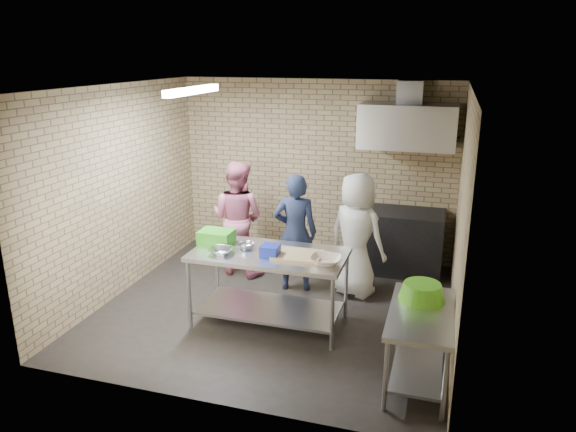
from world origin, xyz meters
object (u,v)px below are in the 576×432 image
Objects in this scene: side_counter at (419,346)px; green_basin at (422,292)px; woman_white at (356,235)px; prep_table at (269,288)px; bottle_red at (412,130)px; woman_pink at (238,218)px; green_crate at (216,237)px; blue_tub at (270,251)px; man_navy at (295,233)px; stove at (400,241)px.

side_counter is 2.61× the size of green_basin.
green_basin is at bearing 143.77° from woman_white.
woman_white is at bearing 52.79° from prep_table.
bottle_red is 2.74m from woman_pink.
green_crate reaches higher than blue_tub.
woman_pink reaches higher than woman_white.
man_navy is at bearing 28.61° from woman_white.
woman_pink is at bearing -32.18° from man_navy.
prep_table is at bearing -9.73° from green_crate.
green_crate is at bearing 109.10° from woman_pink.
stove is at bearing 43.73° from green_crate.
bottle_red is at bearing 46.41° from green_crate.
bottle_red reaches higher than man_navy.
side_counter is 6.67× the size of bottle_red.
green_basin reaches higher than side_counter.
blue_tub reaches higher than green_basin.
stove is 6.12× the size of blue_tub.
stove is (1.30, 2.04, 0.01)m from prep_table.
green_basin is 3.20m from woman_pink.
woman_pink reaches higher than man_navy.
blue_tub is at bearing -118.73° from bottle_red.
green_crate is 0.25× the size of man_navy.
prep_table is at bearing 133.57° from woman_pink.
man_navy reaches higher than side_counter.
woman_white reaches higher than stove.
side_counter is at bearing -22.18° from prep_table.
bottle_red is at bearing 59.28° from prep_table.
woman_pink is 1.76m from woman_white.
prep_table is 1.07m from man_navy.
man_navy is 0.97× the size of woman_white.
side_counter is 3.39m from woman_pink.
prep_table is 3.84× the size of green_basin.
stove is at bearing 59.61° from blue_tub.
green_basin is 3.01m from bottle_red.
man_navy is at bearing -136.32° from bottle_red.
stove is 2.61× the size of green_basin.
bottle_red is at bearing 97.90° from green_basin.
prep_table is at bearing 76.11° from woman_white.
man_navy is (0.03, 1.01, 0.35)m from prep_table.
green_crate is 3.16m from bottle_red.
prep_table reaches higher than side_counter.
stove is at bearing -101.77° from bottle_red.
stove is at bearing 99.76° from green_basin.
bottle_red is at bearing 97.62° from side_counter.
woman_white is at bearing -116.74° from stove.
bottle_red is 1.78m from woman_white.
green_crate is 2.50m from green_basin.
man_navy is at bearing 88.49° from prep_table.
blue_tub reaches higher than stove.
man_navy is 0.97× the size of woman_pink.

